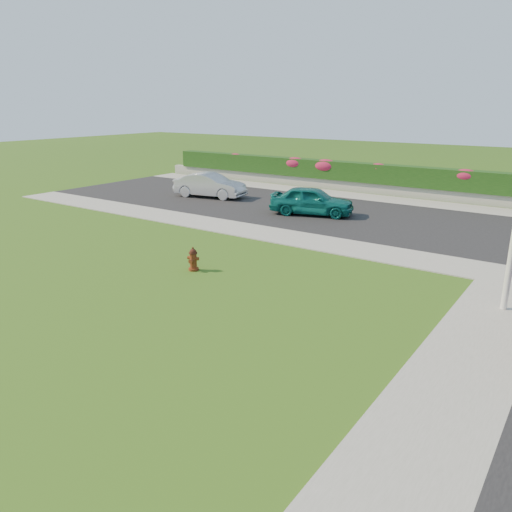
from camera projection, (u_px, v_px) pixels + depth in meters
The scene contains 15 objects.
ground at pixel (132, 325), 11.87m from camera, with size 120.00×120.00×0.00m, color black.
street_far at pixel (274, 206), 25.58m from camera, with size 26.00×8.00×0.04m, color black.
sidewalk_right at pixel (381, 508), 6.47m from camera, with size 2.00×20.00×0.04m, color gray.
sidewalk_far at pixel (195, 221), 22.20m from camera, with size 24.00×2.00×0.04m, color gray.
sidewalk_beyond at pixel (385, 199), 27.31m from camera, with size 34.00×2.00×0.04m, color gray.
retaining_wall at pixel (395, 190), 28.40m from camera, with size 34.00×0.40×0.60m, color gray.
hedge at pixel (397, 175), 28.23m from camera, with size 32.00×0.90×1.10m, color black.
fire_hydrant at pixel (193, 259), 15.65m from camera, with size 0.39×0.37×0.75m.
sedan_teal at pixel (312, 201), 23.27m from camera, with size 1.56×3.88×1.32m, color #0C5E58.
sedan_silver at pixel (210, 185), 27.63m from camera, with size 1.40×4.02×1.33m, color #ADAEB5.
flower_clump_a at pixel (236, 157), 34.29m from camera, with size 1.09×0.70×0.55m, color #BB2044.
flower_clump_b at pixel (295, 163), 31.71m from camera, with size 1.43×0.92×0.72m, color #BB2044.
flower_clump_c at pixel (326, 166), 30.53m from camera, with size 1.56×1.00×0.78m, color #BB2044.
flower_clump_d at pixel (378, 168), 28.66m from camera, with size 1.10×0.71×0.55m, color #BB2044.
flower_clump_e at pixel (465, 175), 26.05m from camera, with size 1.31×0.84×0.65m, color #BB2044.
Camera 1 is at (8.66, -7.21, 5.05)m, focal length 35.00 mm.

